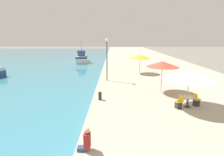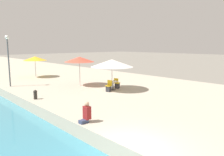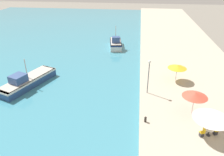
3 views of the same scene
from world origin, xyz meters
The scene contains 10 objects.
quay_promenade centered at (8.00, 37.00, 0.37)m, with size 16.00×90.00×0.74m.
cafe_umbrella_pink centered at (6.68, 8.13, 2.98)m, with size 3.51×3.51×2.55m.
cafe_umbrella_white centered at (5.82, 11.56, 3.17)m, with size 2.72×2.72×2.67m.
cafe_umbrella_striped centered at (5.11, 19.55, 2.91)m, with size 2.65×2.65×2.41m.
cafe_table centered at (6.70, 8.02, 1.27)m, with size 0.80×0.80×0.74m.
cafe_chair_left centered at (6.01, 7.80, 1.07)m, with size 0.53×0.51×0.91m.
cafe_chair_right centered at (7.38, 8.25, 1.07)m, with size 0.53×0.51×0.91m.
person_at_quay centered at (0.49, 3.28, 1.20)m, with size 0.55×0.36×1.03m.
mooring_bollard centered at (0.61, 9.39, 1.09)m, with size 0.26×0.26×0.65m.
lamppost centered at (0.94, 15.52, 3.83)m, with size 0.36×0.36×4.56m.
Camera 2 is at (-5.51, -5.04, 4.48)m, focal length 35.00 mm.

